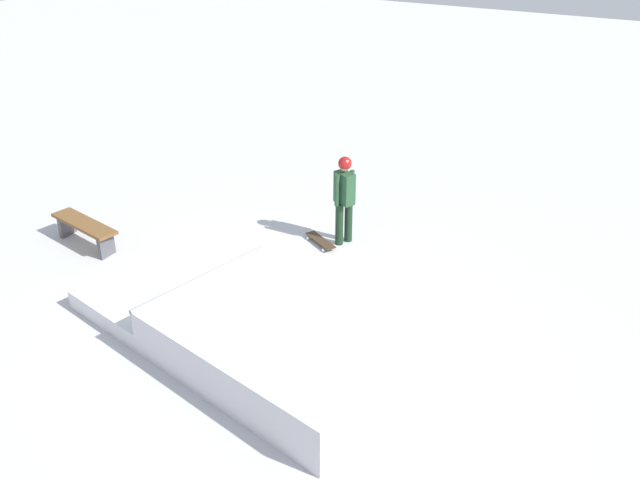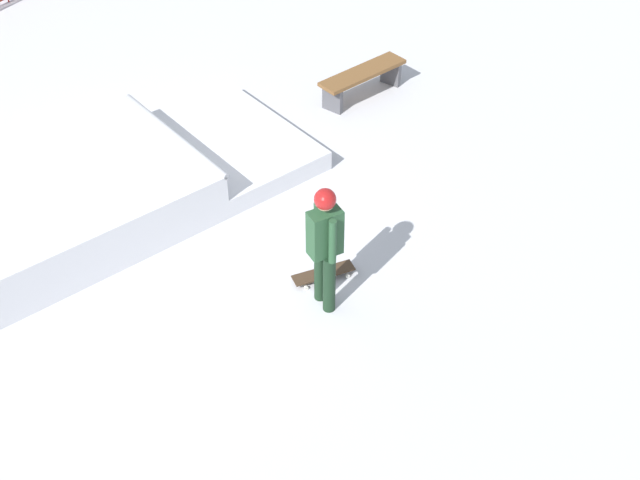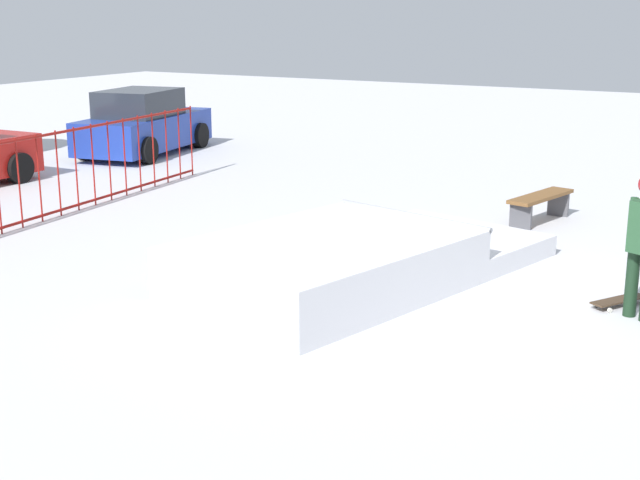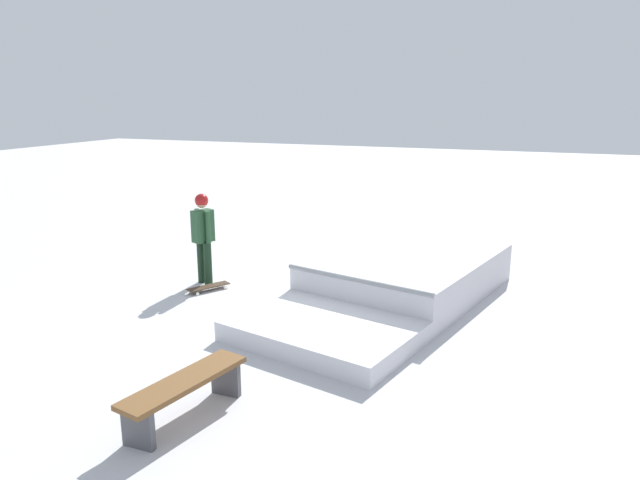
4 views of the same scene
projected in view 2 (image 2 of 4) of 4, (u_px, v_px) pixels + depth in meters
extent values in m
plane|color=silver|center=(149.00, 219.00, 11.24)|extent=(60.00, 60.00, 0.00)
cube|color=silver|center=(61.00, 204.00, 10.93)|extent=(4.11, 3.37, 0.70)
cube|color=silver|center=(230.00, 144.00, 12.35)|extent=(2.36, 2.95, 0.30)
cylinder|color=gray|center=(174.00, 134.00, 11.56)|extent=(0.69, 2.55, 0.08)
cylinder|color=black|center=(329.00, 284.00, 9.69)|extent=(0.15, 0.15, 0.82)
cylinder|color=black|center=(320.00, 273.00, 9.83)|extent=(0.15, 0.15, 0.82)
cube|color=#264C2D|center=(325.00, 233.00, 9.30)|extent=(0.44, 0.36, 0.60)
cylinder|color=#264C2D|center=(333.00, 242.00, 9.18)|extent=(0.09, 0.09, 0.60)
cylinder|color=#264C2D|center=(318.00, 224.00, 9.41)|extent=(0.09, 0.09, 0.60)
sphere|color=tan|center=(325.00, 201.00, 9.00)|extent=(0.22, 0.22, 0.22)
sphere|color=#A51919|center=(325.00, 199.00, 8.98)|extent=(0.25, 0.25, 0.25)
cube|color=#3F2D1E|center=(323.00, 273.00, 10.31)|extent=(0.79, 0.58, 0.02)
cylinder|color=silver|center=(306.00, 288.00, 10.19)|extent=(0.06, 0.05, 0.06)
cylinder|color=silver|center=(299.00, 276.00, 10.35)|extent=(0.06, 0.05, 0.06)
cylinder|color=silver|center=(347.00, 276.00, 10.35)|extent=(0.06, 0.05, 0.06)
cylinder|color=silver|center=(340.00, 264.00, 10.51)|extent=(0.06, 0.05, 0.06)
cube|color=brown|center=(363.00, 73.00, 13.36)|extent=(1.65, 0.73, 0.06)
cube|color=#4C4C51|center=(391.00, 73.00, 13.84)|extent=(0.08, 0.36, 0.42)
cube|color=#4C4C51|center=(333.00, 99.00, 13.20)|extent=(0.08, 0.36, 0.42)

